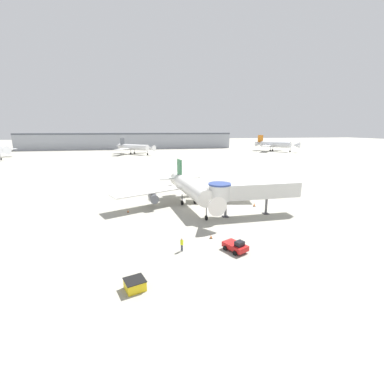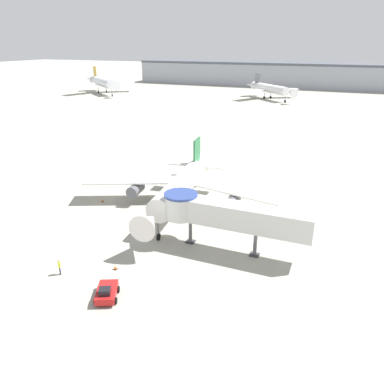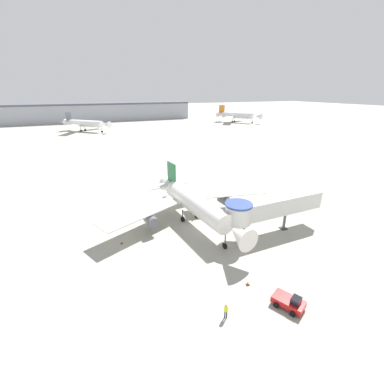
{
  "view_description": "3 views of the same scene",
  "coord_description": "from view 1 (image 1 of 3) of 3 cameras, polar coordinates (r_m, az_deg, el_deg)",
  "views": [
    {
      "loc": [
        -10.38,
        -48.71,
        15.74
      ],
      "look_at": [
        0.36,
        3.57,
        2.67
      ],
      "focal_mm": 24.0,
      "sensor_mm": 36.0,
      "label": 1
    },
    {
      "loc": [
        20.99,
        -43.61,
        23.25
      ],
      "look_at": [
        0.77,
        3.89,
        2.52
      ],
      "focal_mm": 35.0,
      "sensor_mm": 36.0,
      "label": 2
    },
    {
      "loc": [
        -16.4,
        -34.52,
        21.86
      ],
      "look_at": [
        0.24,
        3.98,
        5.09
      ],
      "focal_mm": 24.0,
      "sensor_mm": 36.0,
      "label": 3
    }
  ],
  "objects": [
    {
      "name": "ground_plane",
      "position": [
        52.23,
        0.4,
        -3.78
      ],
      "size": [
        800.0,
        800.0,
        0.0
      ],
      "primitive_type": "plane",
      "color": "#9E9B8E"
    },
    {
      "name": "main_airplane",
      "position": [
        53.19,
        -0.33,
        0.76
      ],
      "size": [
        32.26,
        25.31,
        8.89
      ],
      "rotation": [
        0.0,
        0.0,
        0.11
      ],
      "color": "white",
      "rests_on": "ground_plane"
    },
    {
      "name": "jet_bridge",
      "position": [
        48.32,
        12.35,
        0.22
      ],
      "size": [
        17.72,
        4.1,
        6.38
      ],
      "rotation": [
        0.0,
        0.0,
        0.01
      ],
      "color": "silver",
      "rests_on": "ground_plane"
    },
    {
      "name": "pushback_tug_red",
      "position": [
        35.19,
        9.68,
        -11.76
      ],
      "size": [
        3.06,
        3.73,
        1.6
      ],
      "rotation": [
        0.0,
        0.0,
        0.45
      ],
      "color": "red",
      "rests_on": "ground_plane"
    },
    {
      "name": "service_container_yellow",
      "position": [
        28.04,
        -12.57,
        -19.41
      ],
      "size": [
        2.48,
        2.43,
        1.1
      ],
      "rotation": [
        0.0,
        0.0,
        0.32
      ],
      "color": "yellow",
      "rests_on": "ground_plane"
    },
    {
      "name": "traffic_cone_starboard_wing",
      "position": [
        55.44,
        13.66,
        -2.72
      ],
      "size": [
        0.49,
        0.49,
        0.81
      ],
      "color": "black",
      "rests_on": "ground_plane"
    },
    {
      "name": "traffic_cone_port_wing",
      "position": [
        51.56,
        -14.03,
        -4.11
      ],
      "size": [
        0.37,
        0.37,
        0.61
      ],
      "color": "black",
      "rests_on": "ground_plane"
    },
    {
      "name": "traffic_cone_near_nose",
      "position": [
        38.65,
        4.25,
        -9.82
      ],
      "size": [
        0.39,
        0.39,
        0.65
      ],
      "color": "black",
      "rests_on": "ground_plane"
    },
    {
      "name": "ground_crew_marshaller",
      "position": [
        34.58,
        -2.28,
        -11.4
      ],
      "size": [
        0.38,
        0.39,
        1.82
      ],
      "rotation": [
        0.0,
        0.0,
        5.45
      ],
      "color": "#1E2338",
      "rests_on": "ground_plane"
    },
    {
      "name": "background_jet_orange_tail",
      "position": [
        200.73,
        17.89,
        10.06
      ],
      "size": [
        27.23,
        29.52,
        11.54
      ],
      "rotation": [
        0.0,
        0.0,
        0.64
      ],
      "color": "silver",
      "rests_on": "ground_plane"
    },
    {
      "name": "background_jet_gray_tail",
      "position": [
        172.57,
        -12.66,
        9.68
      ],
      "size": [
        25.44,
        25.36,
        10.08
      ],
      "rotation": [
        0.0,
        0.0,
        0.79
      ],
      "color": "white",
      "rests_on": "ground_plane"
    },
    {
      "name": "terminal_building",
      "position": [
        224.01,
        -13.65,
        11.01
      ],
      "size": [
        168.23,
        18.95,
        12.89
      ],
      "color": "#999EA8",
      "rests_on": "ground_plane"
    }
  ]
}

